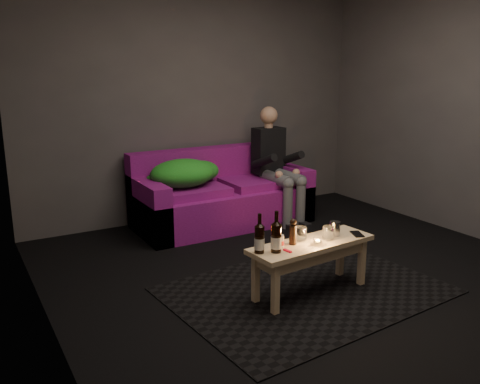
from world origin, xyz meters
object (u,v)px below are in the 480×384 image
object	(u,v)px
steel_cup	(335,229)
person	(276,162)
beer_bottle_b	(276,237)
coffee_table	(311,251)
sofa	(221,197)
beer_bottle_a	(259,238)

from	to	relation	value
steel_cup	person	bearing A→B (deg)	70.36
beer_bottle_b	steel_cup	distance (m)	0.59
coffee_table	beer_bottle_b	bearing A→B (deg)	-173.39
sofa	steel_cup	size ratio (longest dim) A/B	16.84
beer_bottle_a	beer_bottle_b	bearing A→B (deg)	-23.46
coffee_table	sofa	bearing A→B (deg)	82.58
beer_bottle_a	steel_cup	size ratio (longest dim) A/B	2.56
beer_bottle_a	sofa	bearing A→B (deg)	69.67
person	coffee_table	world-z (taller)	person
beer_bottle_b	coffee_table	bearing A→B (deg)	6.61
sofa	beer_bottle_a	xyz separation A→B (m)	(-0.70, -1.88, 0.22)
coffee_table	beer_bottle_a	world-z (taller)	beer_bottle_a
sofa	steel_cup	distance (m)	1.87
person	beer_bottle_b	distance (m)	2.15
coffee_table	steel_cup	distance (m)	0.28
sofa	coffee_table	world-z (taller)	sofa
beer_bottle_a	beer_bottle_b	distance (m)	0.12
sofa	person	bearing A→B (deg)	-13.95
sofa	steel_cup	bearing A→B (deg)	-90.12
beer_bottle_a	steel_cup	world-z (taller)	beer_bottle_a
steel_cup	sofa	bearing A→B (deg)	89.88
sofa	steel_cup	world-z (taller)	sofa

